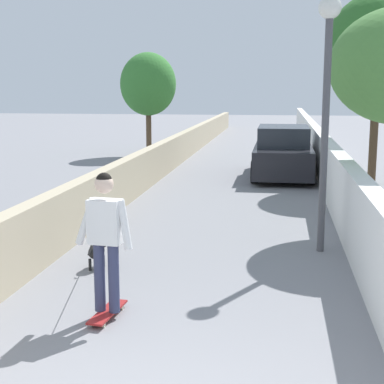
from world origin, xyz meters
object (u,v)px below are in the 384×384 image
car_near (283,153)px  lamp_post (327,79)px  tree_left_mid (148,84)px  person_skateboarder (105,231)px  dog (98,251)px  tree_right_near (379,47)px  skateboard (108,312)px

car_near → lamp_post: bearing=-175.8°
tree_left_mid → person_skateboarder: size_ratio=2.44×
tree_left_mid → dog: 15.04m
tree_right_near → person_skateboarder: bearing=156.4°
tree_right_near → car_near: (1.07, 2.48, -3.06)m
tree_left_mid → dog: (-14.61, -2.50, -2.53)m
tree_right_near → person_skateboarder: size_ratio=3.15×
person_skateboarder → tree_right_near: bearing=-23.6°
lamp_post → skateboard: lamp_post is taller
skateboard → tree_left_mid: bearing=11.0°
tree_left_mid → skateboard: size_ratio=4.97×
tree_right_near → dog: size_ratio=2.47×
tree_right_near → tree_left_mid: (6.00, 7.78, -0.96)m
person_skateboarder → car_near: size_ratio=0.38×
tree_right_near → tree_left_mid: tree_right_near is taller
skateboard → car_near: car_near is taller
lamp_post → car_near: lamp_post is taller
tree_right_near → tree_left_mid: 9.87m
tree_left_mid → skateboard: bearing=-169.0°
dog → car_near: 10.09m
lamp_post → person_skateboarder: lamp_post is taller
dog → tree_right_near: bearing=-31.5°
lamp_post → skateboard: bearing=140.7°
car_near → tree_left_mid: bearing=47.1°
tree_left_mid → person_skateboarder: 16.85m
tree_right_near → dog: 10.69m
person_skateboarder → dog: size_ratio=0.78×
lamp_post → skateboard: 5.07m
lamp_post → person_skateboarder: size_ratio=2.47×
tree_right_near → car_near: 4.08m
skateboard → car_near: bearing=-10.3°
dog → car_near: size_ratio=0.48×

